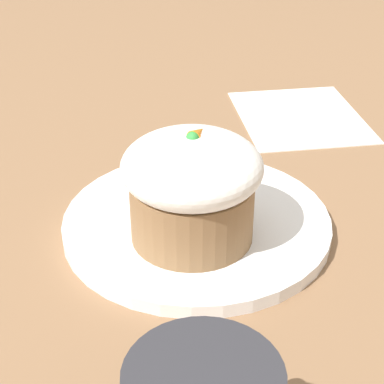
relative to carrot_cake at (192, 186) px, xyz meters
The scene contains 5 objects.
ground_plane 0.06m from the carrot_cake, 16.22° to the left, with size 4.00×4.00×0.00m, color #846042.
dessert_plate 0.05m from the carrot_cake, 16.22° to the left, with size 0.21×0.21×0.01m.
carrot_cake is the anchor object (origin of this frame).
spoon 0.05m from the carrot_cake, ahead, with size 0.12×0.04×0.01m.
paper_napkin 0.27m from the carrot_cake, ahead, with size 0.19×0.19×0.00m.
Camera 1 is at (-0.38, -0.17, 0.29)m, focal length 60.00 mm.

